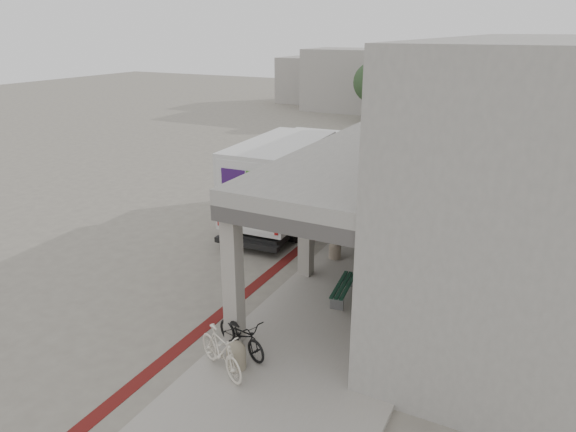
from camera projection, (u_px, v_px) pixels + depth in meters
The scene contains 14 objects.
ground at pixel (239, 270), 16.33m from camera, with size 120.00×120.00×0.00m, color slate.
bike_lane_stripe at pixel (295, 252), 17.57m from camera, with size 0.35×40.00×0.01m, color #591311.
sidewalk at pixel (358, 296), 14.60m from camera, with size 4.40×28.00×0.12m, color gray.
transit_building at pixel (499, 159), 15.99m from camera, with size 7.60×17.00×7.00m.
distant_backdrop at pixel (423, 81), 46.60m from camera, with size 28.00×10.00×6.50m.
tree_left at pixel (373, 83), 40.77m from camera, with size 3.20×3.20×4.80m.
tree_mid at pixel (469, 84), 39.44m from camera, with size 3.20×3.20×4.80m.
fedex_truck at pixel (291, 176), 20.09m from camera, with size 2.89×7.97×3.34m.
bench at pixel (344, 288), 14.33m from camera, with size 0.57×1.73×0.40m.
bollard_near at pixel (236, 355), 11.32m from camera, with size 0.44×0.44×0.66m.
bollard_far at pixel (335, 249), 16.80m from camera, with size 0.40×0.40×0.60m.
utility_cabinet at pixel (414, 231), 17.65m from camera, with size 0.49×0.66×1.09m, color slate.
bicycle_black at pixel (241, 335), 11.86m from camera, with size 0.59×1.69×0.89m, color black.
bicycle_cream at pixel (221, 351), 11.14m from camera, with size 0.48×1.70×1.02m, color beige.
Camera 1 is at (8.11, -12.41, 7.22)m, focal length 32.00 mm.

